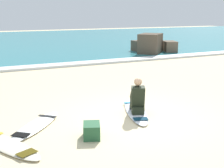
# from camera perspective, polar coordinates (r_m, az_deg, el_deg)

# --- Properties ---
(ground_plane) EXTENTS (80.00, 80.00, 0.00)m
(ground_plane) POSITION_cam_1_polar(r_m,az_deg,el_deg) (8.02, 4.07, -6.30)
(ground_plane) COLOR beige
(sea) EXTENTS (80.00, 28.00, 0.10)m
(sea) POSITION_cam_1_polar(r_m,az_deg,el_deg) (28.98, -18.27, 7.43)
(sea) COLOR teal
(sea) RESTS_ON ground
(breaking_foam) EXTENTS (80.00, 0.90, 0.11)m
(breaking_foam) POSITION_cam_1_polar(r_m,az_deg,el_deg) (15.61, -11.34, 3.34)
(breaking_foam) COLOR white
(breaking_foam) RESTS_ON ground
(surfboard_main) EXTENTS (1.30, 2.38, 0.08)m
(surfboard_main) POSITION_cam_1_polar(r_m,az_deg,el_deg) (8.47, 4.40, -4.99)
(surfboard_main) COLOR silver
(surfboard_main) RESTS_ON ground
(surfer_seated) EXTENTS (0.59, 0.77, 0.95)m
(surfer_seated) POSITION_cam_1_polar(r_m,az_deg,el_deg) (8.15, 4.77, -2.79)
(surfer_seated) COLOR black
(surfer_seated) RESTS_ON surfboard_main
(surfboard_spare_near) EXTENTS (1.77, 1.94, 0.08)m
(surfboard_spare_near) POSITION_cam_1_polar(r_m,az_deg,el_deg) (7.62, -13.96, -7.49)
(surfboard_spare_near) COLOR white
(surfboard_spare_near) RESTS_ON ground
(surfboard_spare_far) EXTENTS (1.33, 2.13, 0.08)m
(surfboard_spare_far) POSITION_cam_1_polar(r_m,az_deg,el_deg) (6.73, -18.84, -10.68)
(surfboard_spare_far) COLOR #EFE5C6
(surfboard_spare_far) RESTS_ON ground
(rock_outcrop_distant) EXTENTS (3.17, 2.73, 1.32)m
(rock_outcrop_distant) POSITION_cam_1_polar(r_m,az_deg,el_deg) (20.34, 7.58, 7.15)
(rock_outcrop_distant) COLOR brown
(rock_outcrop_distant) RESTS_ON ground
(beach_bag) EXTENTS (0.51, 0.58, 0.32)m
(beach_bag) POSITION_cam_1_polar(r_m,az_deg,el_deg) (6.77, -3.80, -8.65)
(beach_bag) COLOR #285B38
(beach_bag) RESTS_ON ground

